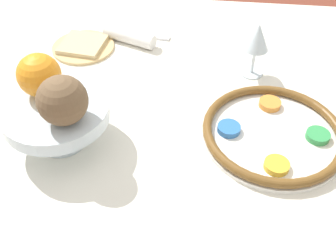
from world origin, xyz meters
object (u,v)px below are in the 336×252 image
object	(u,v)px
wine_glass	(257,39)
coconut	(62,100)
napkin_roll	(129,36)
seder_plate	(273,133)
orange_fruit	(39,75)
bread_plate	(83,46)
fruit_stand	(56,114)

from	to	relation	value
wine_glass	coconut	distance (m)	0.50
wine_glass	napkin_roll	xyz separation A→B (m)	(0.34, -0.11, -0.08)
seder_plate	wine_glass	world-z (taller)	wine_glass
seder_plate	orange_fruit	xyz separation A→B (m)	(0.49, 0.02, 0.13)
coconut	wine_glass	bearing A→B (deg)	-138.80
seder_plate	wine_glass	size ratio (longest dim) A/B	2.14
orange_fruit	coconut	xyz separation A→B (m)	(-0.07, 0.08, 0.00)
bread_plate	wine_glass	bearing A→B (deg)	172.10
orange_fruit	bread_plate	bearing A→B (deg)	-86.56
fruit_stand	bread_plate	bearing A→B (deg)	-81.31
orange_fruit	coconut	size ratio (longest dim) A/B	0.93
coconut	napkin_roll	bearing A→B (deg)	-94.44
coconut	bread_plate	xyz separation A→B (m)	(0.09, -0.40, -0.14)
fruit_stand	napkin_roll	world-z (taller)	fruit_stand
wine_glass	coconut	world-z (taller)	coconut
fruit_stand	bread_plate	distance (m)	0.37
wine_glass	napkin_roll	size ratio (longest dim) A/B	0.89
seder_plate	bread_plate	size ratio (longest dim) A/B	1.75
fruit_stand	napkin_roll	distance (m)	0.42
wine_glass	bread_plate	size ratio (longest dim) A/B	0.82
seder_plate	wine_glass	xyz separation A→B (m)	(0.04, -0.23, 0.09)
seder_plate	orange_fruit	bearing A→B (deg)	2.52
seder_plate	fruit_stand	size ratio (longest dim) A/B	1.40
orange_fruit	wine_glass	bearing A→B (deg)	-150.41
orange_fruit	fruit_stand	bearing A→B (deg)	131.40
orange_fruit	coconut	bearing A→B (deg)	133.98
wine_glass	coconut	size ratio (longest dim) A/B	1.49
coconut	fruit_stand	bearing A→B (deg)	-43.21
fruit_stand	napkin_roll	bearing A→B (deg)	-99.87
coconut	napkin_roll	size ratio (longest dim) A/B	0.60
wine_glass	coconut	bearing A→B (deg)	41.20
napkin_roll	bread_plate	bearing A→B (deg)	19.38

